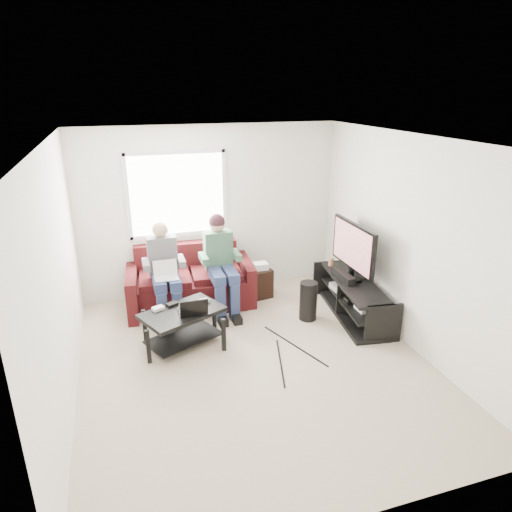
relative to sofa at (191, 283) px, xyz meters
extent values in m
plane|color=#BCAD92|center=(0.44, -1.82, -0.32)|extent=(4.50, 4.50, 0.00)
plane|color=white|center=(0.44, -1.82, 2.28)|extent=(4.50, 4.50, 0.00)
plane|color=silver|center=(0.44, 0.43, 0.98)|extent=(4.50, 0.00, 4.50)
plane|color=silver|center=(0.44, -4.07, 0.98)|extent=(4.50, 0.00, 4.50)
plane|color=silver|center=(-1.56, -1.82, 0.98)|extent=(0.00, 4.50, 4.50)
plane|color=silver|center=(2.44, -1.82, 0.98)|extent=(0.00, 4.50, 4.50)
cube|color=white|center=(-0.06, 0.42, 1.28)|extent=(1.40, 0.01, 1.20)
cube|color=silver|center=(-0.06, 0.41, 1.28)|extent=(1.48, 0.04, 1.28)
cube|color=#401012|center=(0.00, -0.05, -0.11)|extent=(1.61, 0.94, 0.43)
cube|color=#401012|center=(0.00, 0.31, 0.33)|extent=(1.56, 0.32, 0.44)
cube|color=#401012|center=(-0.85, -0.05, -0.01)|extent=(0.22, 0.94, 0.62)
cube|color=#401012|center=(0.85, -0.05, -0.01)|extent=(0.22, 0.94, 0.62)
cube|color=#401012|center=(-0.38, -0.07, 0.16)|extent=(0.77, 0.76, 0.10)
cube|color=#401012|center=(0.38, -0.07, 0.16)|extent=(0.77, 0.76, 0.10)
cube|color=navy|center=(-0.50, -0.50, 0.28)|extent=(0.16, 0.45, 0.14)
cube|color=navy|center=(-0.30, -0.50, 0.28)|extent=(0.16, 0.45, 0.14)
cube|color=navy|center=(-0.50, -0.68, -0.06)|extent=(0.13, 0.13, 0.53)
cube|color=navy|center=(-0.30, -0.68, -0.06)|extent=(0.13, 0.13, 0.53)
cube|color=slate|center=(-0.40, -0.17, 0.56)|extent=(0.40, 0.22, 0.55)
sphere|color=tan|center=(-0.40, -0.15, 0.93)|extent=(0.22, 0.22, 0.22)
cube|color=navy|center=(0.30, -0.50, 0.28)|extent=(0.16, 0.45, 0.14)
cube|color=navy|center=(0.50, -0.50, 0.28)|extent=(0.16, 0.45, 0.14)
cube|color=navy|center=(0.30, -0.68, -0.06)|extent=(0.13, 0.13, 0.53)
cube|color=navy|center=(0.50, -0.68, -0.06)|extent=(0.13, 0.13, 0.53)
cube|color=#4F5252|center=(0.40, -0.17, 0.56)|extent=(0.40, 0.22, 0.55)
sphere|color=tan|center=(0.40, -0.15, 0.93)|extent=(0.22, 0.22, 0.22)
sphere|color=black|center=(0.40, -0.15, 0.97)|extent=(0.23, 0.23, 0.23)
cube|color=black|center=(-0.30, -1.18, 0.14)|extent=(1.13, 0.95, 0.05)
cube|color=black|center=(-0.30, -1.18, -0.21)|extent=(1.03, 0.84, 0.02)
cube|color=black|center=(-0.76, -1.45, -0.10)|extent=(0.05, 0.05, 0.44)
cube|color=black|center=(0.16, -1.45, -0.10)|extent=(0.05, 0.05, 0.44)
cube|color=black|center=(-0.76, -0.91, -0.10)|extent=(0.05, 0.05, 0.44)
cube|color=black|center=(0.16, -0.91, -0.10)|extent=(0.05, 0.05, 0.44)
cube|color=silver|center=(-0.58, -1.06, 0.18)|extent=(0.16, 0.14, 0.04)
cube|color=black|center=(-0.40, -1.00, 0.18)|extent=(0.16, 0.14, 0.04)
cube|color=gray|center=(0.00, -1.03, 0.18)|extent=(0.16, 0.13, 0.04)
cube|color=black|center=(2.14, -1.10, 0.20)|extent=(0.71, 1.67, 0.04)
cube|color=black|center=(2.14, -1.10, -0.05)|extent=(0.66, 1.61, 0.03)
cube|color=black|center=(2.14, -1.10, -0.29)|extent=(0.71, 1.67, 0.06)
cube|color=black|center=(2.14, -1.89, -0.05)|extent=(0.49, 0.11, 0.54)
cube|color=black|center=(2.14, -0.31, -0.05)|extent=(0.49, 0.11, 0.54)
cube|color=black|center=(2.14, -1.00, 0.24)|extent=(0.12, 0.40, 0.04)
cube|color=black|center=(2.14, -1.00, 0.32)|extent=(0.06, 0.06, 0.12)
cube|color=black|center=(2.14, -1.00, 0.70)|extent=(0.05, 1.10, 0.65)
cube|color=#C42E5F|center=(2.11, -1.00, 0.70)|extent=(0.01, 1.01, 0.58)
cube|color=black|center=(2.02, -1.00, 0.27)|extent=(0.12, 0.50, 0.10)
cylinder|color=#AA6F49|center=(2.09, -0.47, 0.28)|extent=(0.08, 0.08, 0.12)
cube|color=silver|center=(2.14, -1.50, -0.01)|extent=(0.30, 0.22, 0.06)
cube|color=gray|center=(2.14, -0.80, 0.00)|extent=(0.34, 0.26, 0.08)
cube|color=black|center=(2.14, -1.15, 0.00)|extent=(0.38, 0.30, 0.07)
cylinder|color=black|center=(1.49, -1.00, -0.04)|extent=(0.25, 0.25, 0.56)
cube|color=black|center=(1.99, -1.50, -0.31)|extent=(0.26, 0.52, 0.03)
cube|color=black|center=(1.08, -0.09, -0.09)|extent=(0.31, 0.31, 0.46)
cube|color=silver|center=(1.08, -0.09, 0.19)|extent=(0.22, 0.18, 0.10)
camera|label=1|loc=(-0.95, -6.29, 2.78)|focal=32.00mm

